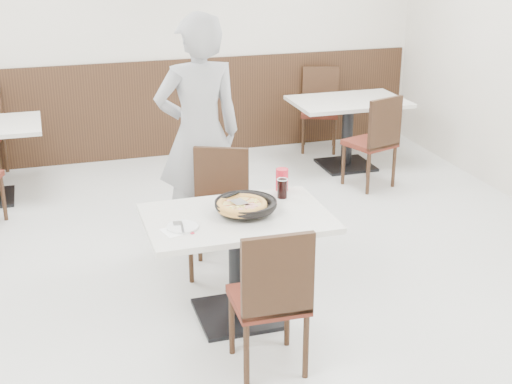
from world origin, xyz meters
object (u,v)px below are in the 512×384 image
object	(u,v)px
pizza_pan	(246,207)
diner_person	(199,135)
bg_chair_right_near	(370,141)
chair_near	(268,296)
pizza	(242,207)
side_plate	(183,227)
cola_glass	(282,189)
red_cup	(282,180)
bg_table_right	(347,134)
bg_chair_right_far	(320,111)
main_table	(238,267)
chair_far	(218,216)

from	to	relation	value
pizza_pan	diner_person	xyz separation A→B (m)	(-0.04, 1.18, 0.17)
pizza_pan	bg_chair_right_near	distance (m)	2.84
chair_near	pizza	distance (m)	0.68
side_plate	bg_chair_right_near	world-z (taller)	bg_chair_right_near
chair_near	pizza	bearing A→B (deg)	90.41
cola_glass	diner_person	distance (m)	1.06
cola_glass	diner_person	size ratio (longest dim) A/B	0.07
chair_near	cola_glass	bearing A→B (deg)	67.62
red_cup	bg_table_right	xyz separation A→B (m)	(1.57, 2.37, -0.45)
red_cup	side_plate	bearing A→B (deg)	-150.84
chair_near	bg_chair_right_far	xyz separation A→B (m)	(1.92, 4.00, 0.00)
side_plate	chair_near	bearing A→B (deg)	-52.05
cola_glass	pizza	bearing A→B (deg)	-147.42
pizza	bg_chair_right_far	bearing A→B (deg)	60.68
main_table	side_plate	distance (m)	0.55
pizza_pan	cola_glass	size ratio (longest dim) A/B	2.93
pizza_pan	bg_chair_right_near	size ratio (longest dim) A/B	0.40
pizza	red_cup	size ratio (longest dim) A/B	2.03
main_table	bg_chair_right_far	size ratio (longest dim) A/B	1.26
pizza_pan	cola_glass	bearing A→B (deg)	31.77
side_plate	diner_person	world-z (taller)	diner_person
chair_far	pizza	bearing A→B (deg)	112.78
chair_near	side_plate	xyz separation A→B (m)	(-0.40, 0.51, 0.28)
pizza	bg_chair_right_far	world-z (taller)	bg_chair_right_far
chair_near	pizza	size ratio (longest dim) A/B	2.93
chair_far	pizza_pan	xyz separation A→B (m)	(0.03, -0.65, 0.32)
side_plate	bg_table_right	distance (m)	3.72
red_cup	bg_chair_right_far	distance (m)	3.41
red_cup	bg_chair_right_far	xyz separation A→B (m)	(1.51, 3.04, -0.35)
chair_near	pizza_pan	xyz separation A→B (m)	(0.05, 0.62, 0.32)
bg_table_right	bg_chair_right_near	xyz separation A→B (m)	(-0.03, -0.62, 0.10)
pizza	diner_person	distance (m)	1.22
pizza_pan	diner_person	distance (m)	1.19
bg_chair_right_near	pizza	bearing A→B (deg)	-151.58
chair_far	red_cup	bearing A→B (deg)	164.47
side_plate	red_cup	xyz separation A→B (m)	(0.81, 0.45, 0.07)
bg_chair_right_near	chair_near	bearing A→B (deg)	-144.81
main_table	side_plate	world-z (taller)	side_plate
diner_person	bg_chair_right_near	distance (m)	2.20
main_table	bg_chair_right_far	xyz separation A→B (m)	(1.94, 3.39, 0.10)
side_plate	chair_far	bearing A→B (deg)	61.58
main_table	bg_chair_right_far	world-z (taller)	bg_chair_right_far
pizza_pan	chair_near	bearing A→B (deg)	-94.29
main_table	side_plate	xyz separation A→B (m)	(-0.38, -0.10, 0.38)
bg_table_right	chair_far	bearing A→B (deg)	-133.73
pizza	cola_glass	xyz separation A→B (m)	(0.35, 0.23, 0.00)
pizza_pan	bg_chair_right_far	bearing A→B (deg)	60.92
chair_far	cola_glass	size ratio (longest dim) A/B	7.31
chair_far	side_plate	bearing A→B (deg)	84.83
bg_table_right	diner_person	bearing A→B (deg)	-142.31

